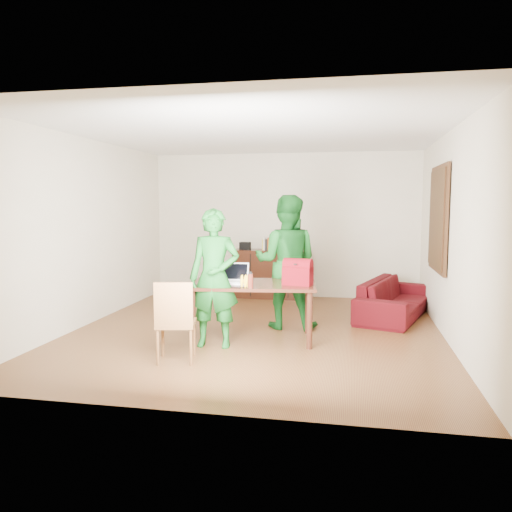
% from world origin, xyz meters
% --- Properties ---
extents(room, '(5.20, 5.70, 2.90)m').
position_xyz_m(room, '(0.01, 0.13, 1.31)').
color(room, '#4C2213').
rests_on(room, ground).
extents(table, '(1.68, 1.08, 0.74)m').
position_xyz_m(table, '(0.04, -0.42, 0.65)').
color(table, black).
rests_on(table, ground).
extents(chair, '(0.49, 0.48, 0.92)m').
position_xyz_m(chair, '(-0.63, -1.46, 0.27)').
color(chair, brown).
rests_on(chair, ground).
extents(person_near, '(0.65, 0.45, 1.71)m').
position_xyz_m(person_near, '(-0.37, -0.80, 0.85)').
color(person_near, '#13571A').
rests_on(person_near, ground).
extents(person_far, '(0.93, 0.73, 1.88)m').
position_xyz_m(person_far, '(0.37, 0.32, 0.94)').
color(person_far, '#125218').
rests_on(person_far, ground).
extents(laptop, '(0.37, 0.27, 0.25)m').
position_xyz_m(laptop, '(-0.21, -0.49, 0.79)').
color(laptop, white).
rests_on(laptop, table).
extents(bananas, '(0.18, 0.14, 0.06)m').
position_xyz_m(bananas, '(0.01, -0.77, 0.77)').
color(bananas, gold).
rests_on(bananas, table).
extents(bottle, '(0.08, 0.08, 0.20)m').
position_xyz_m(bottle, '(0.09, -0.80, 0.84)').
color(bottle, '#571E14').
rests_on(bottle, table).
extents(red_bag, '(0.39, 0.27, 0.26)m').
position_xyz_m(red_bag, '(0.62, -0.46, 0.88)').
color(red_bag, maroon).
rests_on(red_bag, table).
extents(sofa, '(1.35, 2.12, 0.58)m').
position_xyz_m(sofa, '(1.95, 1.30, 0.29)').
color(sofa, '#370713').
rests_on(sofa, ground).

